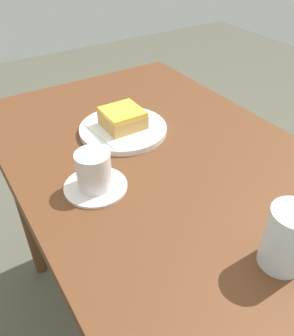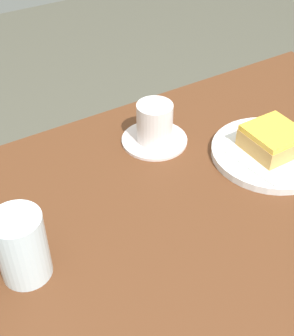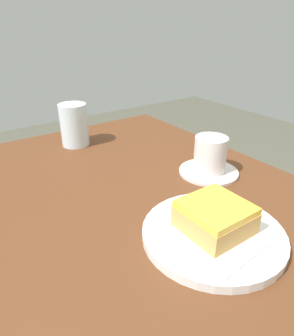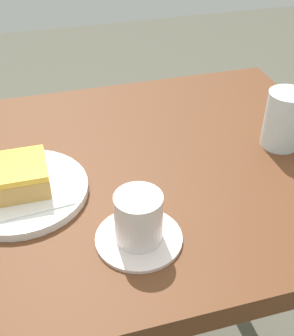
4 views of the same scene
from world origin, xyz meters
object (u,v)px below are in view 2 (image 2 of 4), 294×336
Objects in this scene: donut_glazed_square at (273,139)px; coffee_cup at (155,126)px; water_glass at (22,246)px; plate_glazed_square at (270,153)px.

coffee_cup is (-0.17, 0.16, -0.00)m from donut_glazed_square.
coffee_cup is at bearing 136.19° from donut_glazed_square.
coffee_cup is at bearing 27.77° from water_glass.
water_glass is 0.85× the size of coffee_cup.
coffee_cup is (-0.17, 0.16, 0.03)m from plate_glazed_square.
water_glass reaches higher than plate_glazed_square.
coffee_cup reaches higher than donut_glazed_square.
water_glass is (-0.52, -0.02, 0.02)m from donut_glazed_square.
plate_glazed_square is at bearing 2.10° from water_glass.
water_glass is at bearing -177.90° from plate_glazed_square.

